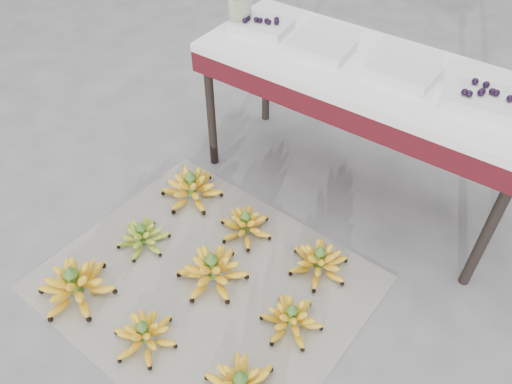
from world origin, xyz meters
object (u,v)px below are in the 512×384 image
Objects in this scene: bunch_front_center at (144,335)px; newspaper_mat at (206,283)px; bunch_front_left at (76,285)px; tray_far_left at (261,25)px; bunch_back_right at (319,262)px; bunch_back_center at (246,225)px; bunch_mid_right at (292,319)px; bunch_mid_left at (143,237)px; tray_far_right at (484,100)px; glass_jar at (240,12)px; tray_right at (403,72)px; bunch_mid_center at (212,270)px; bunch_back_left at (191,188)px; tray_left at (320,47)px; vendor_table at (367,81)px.

newspaper_mat is at bearing 69.96° from bunch_front_center.
tray_far_left is at bearing 80.13° from bunch_front_left.
bunch_back_right is at bearing 35.59° from bunch_front_left.
bunch_back_center is at bearing 54.64° from bunch_front_left.
bunch_front_center is 0.56m from bunch_mid_right.
bunch_front_center reaches higher than bunch_mid_left.
tray_far_right reaches higher than bunch_mid_left.
tray_right is at bearing 1.44° from glass_jar.
bunch_back_right is 0.90m from tray_far_right.
bunch_front_center is 0.84× the size of bunch_mid_center.
glass_jar is at bearing 74.23° from bunch_back_left.
bunch_back_right is 1.17m from glass_jar.
bunch_mid_right is 1.08m from tray_far_right.
newspaper_mat is at bearing 34.97° from bunch_front_left.
bunch_mid_right is 0.81× the size of bunch_back_center.
newspaper_mat is 9.25× the size of glass_jar.
bunch_back_right is 1.18× the size of tray_left.
bunch_front_left is 0.76m from bunch_back_center.
tray_far_left is at bearing -179.07° from vendor_table.
bunch_back_right is (0.34, 0.30, -0.01)m from bunch_mid_center.
bunch_front_center is at bearing -6.29° from bunch_front_left.
vendor_table is 0.24m from tray_left.
bunch_mid_left is at bearing 78.47° from bunch_front_left.
bunch_back_left is at bearing 123.74° from bunch_mid_center.
bunch_mid_center is (0.01, 0.03, 0.06)m from newspaper_mat.
tray_left is at bearing 106.05° from bunch_back_center.
tray_far_left reaches higher than bunch_mid_center.
tray_left is (-0.22, -0.03, 0.10)m from vendor_table.
tray_far_left reaches higher than newspaper_mat.
tray_right reaches higher than bunch_back_right.
newspaper_mat is 4.60× the size of tray_right.
bunch_front_center is 1.10× the size of tray_far_left.
tray_left is (-0.41, 0.81, 0.66)m from bunch_mid_right.
bunch_mid_right is 1.36m from glass_jar.
glass_jar is (-0.05, 0.49, 0.69)m from bunch_back_left.
bunch_back_left is (-0.38, 0.36, 0.06)m from newspaper_mat.
tray_far_right is at bearing -3.37° from vendor_table.
tray_left reaches higher than bunch_back_center.
bunch_front_center is 1.02× the size of tray_far_right.
glass_jar is (-0.43, 0.85, 0.76)m from newspaper_mat.
bunch_front_left is 1.14× the size of tray_far_right.
vendor_table is (0.23, 1.22, 0.56)m from bunch_front_center.
tray_far_left is at bearing 176.78° from tray_left.
bunch_mid_right is 0.65× the size of bunch_back_left.
bunch_back_center is 0.38m from bunch_back_right.
bunch_front_center is 0.79m from bunch_back_left.
bunch_mid_left is 1.24× the size of bunch_mid_right.
bunch_back_left is at bearing -155.08° from tray_far_right.
tray_far_right is (0.28, 0.81, 0.66)m from bunch_mid_right.
tray_right is at bearing -0.06° from tray_far_left.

